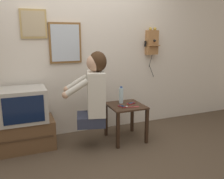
{
  "coord_description": "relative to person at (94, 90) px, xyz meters",
  "views": [
    {
      "loc": [
        -0.86,
        -2.24,
        1.48
      ],
      "look_at": [
        0.28,
        0.63,
        0.77
      ],
      "focal_mm": 38.0,
      "sensor_mm": 36.0,
      "label": 1
    }
  ],
  "objects": [
    {
      "name": "side_table",
      "position": [
        0.49,
        0.06,
        -0.38
      ],
      "size": [
        0.49,
        0.5,
        0.52
      ],
      "color": "#382316",
      "rests_on": "ground_plane"
    },
    {
      "name": "wall_phone_antique",
      "position": [
        1.16,
        0.53,
        0.58
      ],
      "size": [
        0.23,
        0.18,
        0.81
      ],
      "color": "#9E6B3D"
    },
    {
      "name": "television",
      "position": [
        -0.87,
        0.29,
        -0.19
      ],
      "size": [
        0.58,
        0.48,
        0.43
      ],
      "color": "#ADA89E",
      "rests_on": "tv_stand"
    },
    {
      "name": "cell_phone_spare",
      "position": [
        0.58,
        0.08,
        -0.27
      ],
      "size": [
        0.14,
        0.11,
        0.01
      ],
      "rotation": [
        0.0,
        0.0,
        -1.12
      ],
      "color": "maroon",
      "rests_on": "side_table"
    },
    {
      "name": "framed_picture",
      "position": [
        -0.65,
        0.58,
        0.84
      ],
      "size": [
        0.34,
        0.03,
        0.38
      ],
      "color": "tan"
    },
    {
      "name": "wall_mirror",
      "position": [
        -0.24,
        0.57,
        0.58
      ],
      "size": [
        0.45,
        0.03,
        0.57
      ],
      "color": "brown"
    },
    {
      "name": "ground_plane",
      "position": [
        -0.02,
        -0.62,
        -0.79
      ],
      "size": [
        14.0,
        14.0,
        0.0
      ],
      "primitive_type": "plane",
      "color": "#4C3D2D"
    },
    {
      "name": "tv_stand",
      "position": [
        -0.87,
        0.29,
        -0.6
      ],
      "size": [
        0.74,
        0.44,
        0.39
      ],
      "color": "brown",
      "rests_on": "ground_plane"
    },
    {
      "name": "water_bottle",
      "position": [
        0.46,
        0.17,
        -0.16
      ],
      "size": [
        0.06,
        0.06,
        0.25
      ],
      "color": "silver",
      "rests_on": "side_table"
    },
    {
      "name": "cell_phone_held",
      "position": [
        0.4,
        -0.0,
        -0.27
      ],
      "size": [
        0.1,
        0.14,
        0.01
      ],
      "rotation": [
        0.0,
        0.0,
        0.32
      ],
      "color": "maroon",
      "rests_on": "side_table"
    },
    {
      "name": "person",
      "position": [
        0.0,
        0.0,
        0.0
      ],
      "size": [
        0.62,
        0.5,
        0.97
      ],
      "rotation": [
        0.0,
        0.0,
        1.33
      ],
      "color": "#2D3347",
      "rests_on": "ground_plane"
    },
    {
      "name": "wall_back",
      "position": [
        -0.02,
        0.62,
        0.48
      ],
      "size": [
        6.8,
        0.05,
        2.55
      ],
      "color": "beige",
      "rests_on": "ground_plane"
    },
    {
      "name": "toothbrush",
      "position": [
        0.51,
        -0.08,
        -0.27
      ],
      "size": [
        0.19,
        0.05,
        0.02
      ],
      "rotation": [
        0.0,
        0.0,
        1.35
      ],
      "color": "#D83F4C",
      "rests_on": "side_table"
    }
  ]
}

